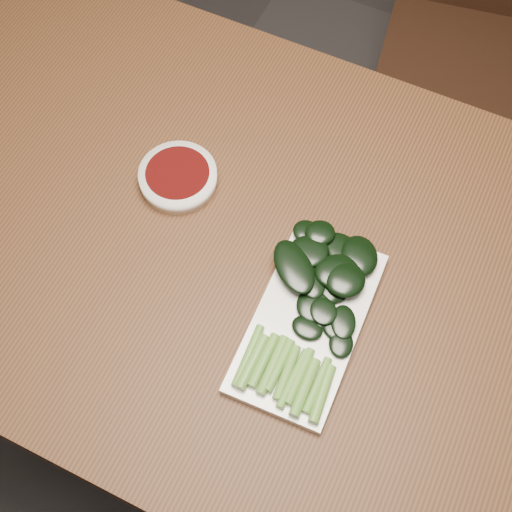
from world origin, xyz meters
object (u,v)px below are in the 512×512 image
object	(u,v)px
chair_far	(477,27)
sauce_bowl	(178,177)
table	(269,274)
gai_lan	(317,299)
serving_plate	(308,322)

from	to	relation	value
chair_far	sauce_bowl	distance (m)	0.91
table	gai_lan	xyz separation A→B (m)	(0.10, -0.05, 0.10)
sauce_bowl	serving_plate	xyz separation A→B (m)	(0.28, -0.13, -0.01)
chair_far	serving_plate	xyz separation A→B (m)	(-0.03, -0.94, 0.27)
sauce_bowl	serving_plate	world-z (taller)	sauce_bowl
chair_far	gai_lan	xyz separation A→B (m)	(-0.03, -0.91, 0.29)
chair_far	serving_plate	bearing A→B (deg)	-101.55
table	chair_far	xyz separation A→B (m)	(0.12, 0.86, -0.19)
serving_plate	gai_lan	xyz separation A→B (m)	(-0.00, 0.03, 0.02)
table	chair_far	bearing A→B (deg)	81.81
table	sauce_bowl	bearing A→B (deg)	164.32
table	chair_far	world-z (taller)	chair_far
chair_far	serving_plate	distance (m)	0.98
serving_plate	sauce_bowl	bearing A→B (deg)	154.81
table	sauce_bowl	distance (m)	0.21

